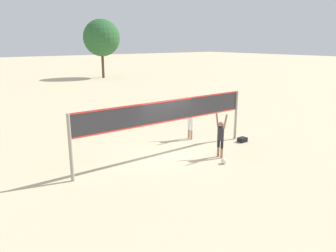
{
  "coord_description": "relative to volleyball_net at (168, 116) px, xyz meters",
  "views": [
    {
      "loc": [
        -8.1,
        -10.67,
        4.85
      ],
      "look_at": [
        0.0,
        0.0,
        1.36
      ],
      "focal_mm": 35.0,
      "sensor_mm": 36.0,
      "label": 1
    }
  ],
  "objects": [
    {
      "name": "player_spiker",
      "position": [
        1.69,
        -1.45,
        -0.76
      ],
      "size": [
        0.28,
        0.68,
        1.94
      ],
      "rotation": [
        0.0,
        0.0,
        1.57
      ],
      "color": "#8C664C",
      "rests_on": "ground_plane"
    },
    {
      "name": "tree_left_cluster",
      "position": [
        11.83,
        30.03,
        3.45
      ],
      "size": [
        4.81,
        4.81,
        7.64
      ],
      "color": "#4C3823",
      "rests_on": "ground_plane"
    },
    {
      "name": "gear_bag",
      "position": [
        4.19,
        -0.57,
        -1.66
      ],
      "size": [
        0.43,
        0.34,
        0.22
      ],
      "color": "black",
      "rests_on": "ground_plane"
    },
    {
      "name": "player_blocker",
      "position": [
        2.46,
        1.38,
        -0.65
      ],
      "size": [
        0.28,
        0.7,
        2.13
      ],
      "rotation": [
        0.0,
        0.0,
        -1.57
      ],
      "color": "tan",
      "rests_on": "ground_plane"
    },
    {
      "name": "volleyball_net",
      "position": [
        0.0,
        0.0,
        0.0
      ],
      "size": [
        8.66,
        0.13,
        2.46
      ],
      "color": "gray",
      "rests_on": "ground_plane"
    },
    {
      "name": "volleyball",
      "position": [
        1.26,
        -2.09,
        -1.66
      ],
      "size": [
        0.24,
        0.24,
        0.24
      ],
      "color": "silver",
      "rests_on": "ground_plane"
    },
    {
      "name": "ground_plane",
      "position": [
        0.0,
        0.0,
        -1.77
      ],
      "size": [
        200.0,
        200.0,
        0.0
      ],
      "primitive_type": "plane",
      "color": "beige"
    }
  ]
}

